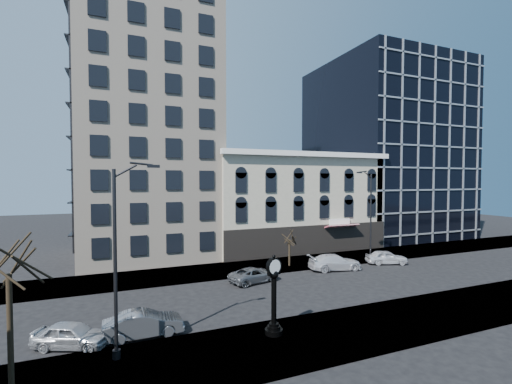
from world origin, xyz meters
name	(u,v)px	position (x,y,z in m)	size (l,w,h in m)	color
ground	(251,296)	(0.00, 0.00, 0.00)	(160.00, 160.00, 0.00)	black
sidewalk_far	(223,270)	(0.00, 8.00, 0.06)	(160.00, 6.00, 0.12)	gray
sidewalk_near	(302,339)	(0.00, -8.00, 0.06)	(160.00, 6.00, 0.12)	gray
cream_tower	(148,95)	(-6.11, 18.88, 19.32)	(15.90, 15.40, 42.50)	beige
victorian_row	(292,203)	(12.00, 15.89, 6.00)	(22.60, 11.19, 12.50)	#BAB299
glass_office	(384,151)	(32.00, 20.91, 14.00)	(20.00, 20.15, 28.00)	black
street_clock	(274,298)	(-1.25, -6.88, 2.22)	(1.05, 1.05, 4.64)	black
street_lamp_near	(130,207)	(-9.02, -6.38, 7.71)	(2.61, 0.52, 10.06)	black
street_lamp_far	(366,192)	(16.02, 5.93, 7.80)	(2.62, 0.71, 10.17)	black
bare_tree_near	(8,248)	(-13.89, -7.57, 6.21)	(4.69, 4.69, 8.06)	#2E2417
bare_tree_far	(289,234)	(6.95, 6.94, 3.40)	(2.54, 2.54, 4.36)	#2E2417
car_near_a	(72,335)	(-12.02, -4.03, 0.68)	(1.61, 4.00, 1.36)	#A5A8AD
car_near_b	(144,324)	(-8.29, -4.13, 0.74)	(1.56, 4.48, 1.48)	#595B60
car_far_a	(254,275)	(1.55, 3.32, 0.65)	(2.15, 4.66, 1.29)	#595B60
car_far_b	(335,262)	(10.65, 4.12, 0.78)	(2.19, 5.39, 1.56)	silver
car_far_c	(386,257)	(17.26, 4.10, 0.73)	(1.74, 4.31, 1.47)	silver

